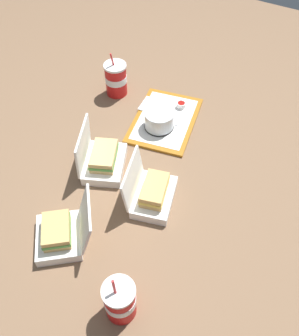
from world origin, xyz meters
The scene contains 11 objects.
ground_plane centered at (0.00, 0.00, 0.00)m, with size 3.20×3.20×0.00m, color brown.
food_tray centered at (-0.33, -0.05, 0.01)m, with size 0.41×0.32×0.01m.
cake_container centered at (-0.28, -0.05, 0.05)m, with size 0.13×0.13×0.08m.
ketchup_cup centered at (-0.44, -0.02, 0.03)m, with size 0.04×0.04×0.02m.
napkin_stack centered at (-0.38, -0.14, 0.02)m, with size 0.10×0.10×0.00m, color white.
plastic_fork centered at (-0.37, 0.02, 0.02)m, with size 0.11×0.01×0.01m, color white.
clamshell_sandwich_corner centered at (0.36, -0.08, 0.04)m, with size 0.26×0.27×0.18m.
clamshell_sandwich_back centered at (0.07, 0.10, 0.04)m, with size 0.23×0.21×0.17m.
clamshell_sandwich_left centered at (0.02, -0.14, 0.05)m, with size 0.25×0.22×0.19m.
soda_cup_left centered at (-0.40, -0.34, 0.08)m, with size 0.10×0.10×0.22m.
soda_cup_corner centered at (0.46, 0.22, 0.08)m, with size 0.10×0.10×0.21m.
Camera 1 is at (0.76, 0.48, 1.14)m, focal length 40.00 mm.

